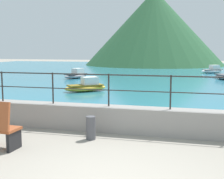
{
  "coord_description": "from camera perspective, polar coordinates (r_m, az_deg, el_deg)",
  "views": [
    {
      "loc": [
        1.31,
        -4.61,
        2.24
      ],
      "look_at": [
        -0.87,
        3.7,
        1.1
      ],
      "focal_mm": 47.78,
      "sensor_mm": 36.0,
      "label": 1
    }
  ],
  "objects": [
    {
      "name": "bollard",
      "position": [
        7.57,
        -4.08,
        -7.34
      ],
      "size": [
        0.24,
        0.24,
        0.59
      ],
      "primitive_type": "cylinder",
      "color": "#4C4C51",
      "rests_on": "ground"
    },
    {
      "name": "boat_5",
      "position": [
        15.85,
        -4.96,
        0.61
      ],
      "size": [
        2.33,
        2.18,
        0.76
      ],
      "color": "gold",
      "rests_on": "lake_water"
    },
    {
      "name": "railing",
      "position": [
        7.97,
        5.17,
        0.89
      ],
      "size": [
        18.44,
        0.04,
        0.9
      ],
      "color": "#282623",
      "rests_on": "promenade_wall"
    },
    {
      "name": "boat_2",
      "position": [
        29.95,
        18.68,
        3.51
      ],
      "size": [
        2.41,
        2.02,
        0.76
      ],
      "color": "white",
      "rests_on": "lake_water"
    },
    {
      "name": "boat_4",
      "position": [
        23.32,
        -6.88,
        2.81
      ],
      "size": [
        1.67,
        2.47,
        0.76
      ],
      "color": "gray",
      "rests_on": "lake_water"
    },
    {
      "name": "hill_main",
      "position": [
        45.23,
        8.04,
        11.58
      ],
      "size": [
        20.37,
        20.37,
        10.91
      ],
      "primitive_type": "cone",
      "color": "#285633",
      "rests_on": "ground"
    },
    {
      "name": "lake_water",
      "position": [
        30.55,
        12.26,
        3.26
      ],
      "size": [
        64.0,
        44.32,
        0.06
      ],
      "primitive_type": "cube",
      "color": "teal",
      "rests_on": "ground"
    },
    {
      "name": "promenade_wall",
      "position": [
        8.14,
        5.09,
        -5.9
      ],
      "size": [
        20.0,
        0.56,
        0.7
      ],
      "primitive_type": "cube",
      "color": "gray",
      "rests_on": "ground"
    }
  ]
}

